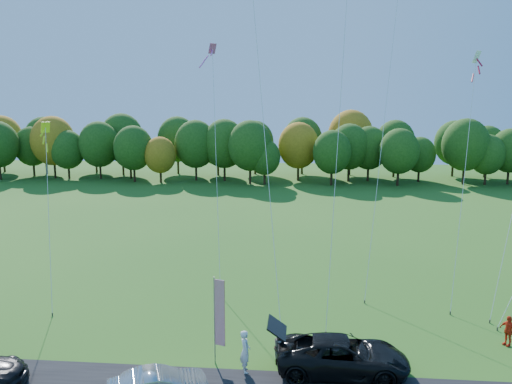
{
  "coord_description": "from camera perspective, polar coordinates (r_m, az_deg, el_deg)",
  "views": [
    {
      "loc": [
        2.5,
        -21.82,
        11.94
      ],
      "look_at": [
        0.0,
        6.0,
        7.0
      ],
      "focal_mm": 35.0,
      "sensor_mm": 36.0,
      "label": 1
    }
  ],
  "objects": [
    {
      "name": "ground",
      "position": [
        25.0,
        -1.3,
        -18.5
      ],
      "size": [
        160.0,
        160.0,
        0.0
      ],
      "primitive_type": "plane",
      "color": "#235817"
    },
    {
      "name": "tree_line",
      "position": [
        77.79,
        3.24,
        1.19
      ],
      "size": [
        116.0,
        12.0,
        10.0
      ],
      "primitive_type": null,
      "color": "#1E4711",
      "rests_on": "ground"
    },
    {
      "name": "black_suv",
      "position": [
        23.84,
        9.87,
        -17.94
      ],
      "size": [
        5.92,
        2.74,
        1.64
      ],
      "primitive_type": "imported",
      "rotation": [
        0.0,
        0.0,
        1.57
      ],
      "color": "black",
      "rests_on": "ground"
    },
    {
      "name": "person_tailgate_a",
      "position": [
        23.54,
        -1.24,
        -17.72
      ],
      "size": [
        0.65,
        0.82,
        1.96
      ],
      "primitive_type": "imported",
      "rotation": [
        0.0,
        0.0,
        1.86
      ],
      "color": "white",
      "rests_on": "ground"
    },
    {
      "name": "person_tailgate_b",
      "position": [
        24.39,
        2.77,
        -17.21
      ],
      "size": [
        0.6,
        0.76,
        1.56
      ],
      "primitive_type": "imported",
      "rotation": [
        0.0,
        0.0,
        1.57
      ],
      "color": "gray",
      "rests_on": "ground"
    },
    {
      "name": "person_east",
      "position": [
        28.76,
        26.85,
        -13.95
      ],
      "size": [
        0.8,
        0.97,
        1.55
      ],
      "primitive_type": "imported",
      "rotation": [
        0.0,
        0.0,
        -1.01
      ],
      "color": "red",
      "rests_on": "ground"
    },
    {
      "name": "feather_flag",
      "position": [
        23.48,
        -4.3,
        -13.48
      ],
      "size": [
        0.54,
        0.22,
        4.22
      ],
      "color": "#999999",
      "rests_on": "ground"
    },
    {
      "name": "kite_delta_blue",
      "position": [
        29.24,
        0.43,
        12.71
      ],
      "size": [
        4.75,
        11.28,
        27.37
      ],
      "color": "#4C3F33",
      "rests_on": "ground"
    },
    {
      "name": "kite_parafoil_orange",
      "position": [
        35.69,
        14.59,
        9.05
      ],
      "size": [
        5.53,
        12.84,
        23.45
      ],
      "color": "#4C3F33",
      "rests_on": "ground"
    },
    {
      "name": "kite_delta_red",
      "position": [
        29.46,
        9.67,
        10.77
      ],
      "size": [
        2.8,
        10.06,
        24.82
      ],
      "color": "#4C3F33",
      "rests_on": "ground"
    },
    {
      "name": "kite_diamond_yellow",
      "position": [
        32.88,
        -22.63,
        -2.3
      ],
      "size": [
        3.11,
        6.07,
        11.16
      ],
      "color": "#4C3F33",
      "rests_on": "ground"
    },
    {
      "name": "kite_diamond_white",
      "position": [
        33.28,
        22.73,
        1.79
      ],
      "size": [
        3.4,
        7.73,
        15.77
      ],
      "color": "#4C3F33",
      "rests_on": "ground"
    },
    {
      "name": "kite_diamond_pink",
      "position": [
        34.08,
        -4.58,
        3.53
      ],
      "size": [
        2.27,
        8.23,
        16.65
      ],
      "color": "#4C3F33",
      "rests_on": "ground"
    }
  ]
}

